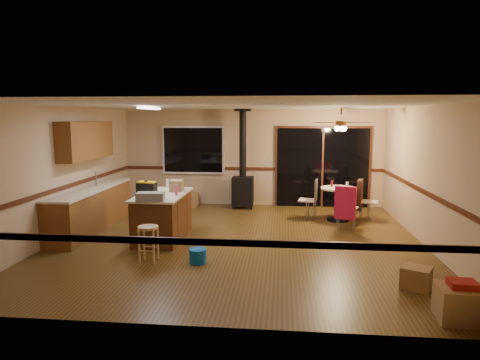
# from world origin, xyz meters

# --- Properties ---
(floor) EXTENTS (7.00, 7.00, 0.00)m
(floor) POSITION_xyz_m (0.00, 0.00, 0.00)
(floor) COLOR #4B3315
(floor) RESTS_ON ground
(ceiling) EXTENTS (7.00, 7.00, 0.00)m
(ceiling) POSITION_xyz_m (0.00, 0.00, 2.60)
(ceiling) COLOR silver
(ceiling) RESTS_ON ground
(wall_back) EXTENTS (7.00, 0.00, 7.00)m
(wall_back) POSITION_xyz_m (0.00, 3.50, 1.30)
(wall_back) COLOR tan
(wall_back) RESTS_ON ground
(wall_front) EXTENTS (7.00, 0.00, 7.00)m
(wall_front) POSITION_xyz_m (0.00, -3.50, 1.30)
(wall_front) COLOR tan
(wall_front) RESTS_ON ground
(wall_left) EXTENTS (0.00, 7.00, 7.00)m
(wall_left) POSITION_xyz_m (-3.50, 0.00, 1.30)
(wall_left) COLOR tan
(wall_left) RESTS_ON ground
(wall_right) EXTENTS (0.00, 7.00, 7.00)m
(wall_right) POSITION_xyz_m (3.50, 0.00, 1.30)
(wall_right) COLOR tan
(wall_right) RESTS_ON ground
(chair_rail) EXTENTS (7.00, 7.00, 0.08)m
(chair_rail) POSITION_xyz_m (0.00, 0.00, 1.00)
(chair_rail) COLOR #421D10
(chair_rail) RESTS_ON ground
(window) EXTENTS (1.72, 0.10, 1.32)m
(window) POSITION_xyz_m (-1.60, 3.45, 1.50)
(window) COLOR black
(window) RESTS_ON ground
(sliding_door) EXTENTS (2.52, 0.10, 2.10)m
(sliding_door) POSITION_xyz_m (1.90, 3.45, 1.05)
(sliding_door) COLOR black
(sliding_door) RESTS_ON ground
(lower_cabinets) EXTENTS (0.60, 3.00, 0.86)m
(lower_cabinets) POSITION_xyz_m (-3.20, 0.50, 0.43)
(lower_cabinets) COLOR brown
(lower_cabinets) RESTS_ON ground
(countertop) EXTENTS (0.64, 3.04, 0.04)m
(countertop) POSITION_xyz_m (-3.20, 0.50, 0.88)
(countertop) COLOR beige
(countertop) RESTS_ON lower_cabinets
(upper_cabinets) EXTENTS (0.35, 2.00, 0.80)m
(upper_cabinets) POSITION_xyz_m (-3.33, 0.70, 1.90)
(upper_cabinets) COLOR brown
(upper_cabinets) RESTS_ON ground
(kitchen_island) EXTENTS (0.88, 1.68, 0.90)m
(kitchen_island) POSITION_xyz_m (-1.50, 0.00, 0.45)
(kitchen_island) COLOR #4A2712
(kitchen_island) RESTS_ON ground
(wood_stove) EXTENTS (0.55, 0.50, 2.52)m
(wood_stove) POSITION_xyz_m (-0.20, 3.05, 0.73)
(wood_stove) COLOR black
(wood_stove) RESTS_ON ground
(ceiling_fan) EXTENTS (0.24, 0.24, 0.55)m
(ceiling_fan) POSITION_xyz_m (2.14, 1.85, 2.21)
(ceiling_fan) COLOR brown
(ceiling_fan) RESTS_ON ceiling
(fluorescent_strip) EXTENTS (0.10, 1.20, 0.04)m
(fluorescent_strip) POSITION_xyz_m (-1.80, 0.30, 2.56)
(fluorescent_strip) COLOR white
(fluorescent_strip) RESTS_ON ceiling
(toolbox_grey) EXTENTS (0.52, 0.33, 0.15)m
(toolbox_grey) POSITION_xyz_m (-1.51, -0.72, 0.98)
(toolbox_grey) COLOR slate
(toolbox_grey) RESTS_ON kitchen_island
(toolbox_black) EXTENTS (0.40, 0.25, 0.21)m
(toolbox_black) POSITION_xyz_m (-1.82, 0.04, 1.00)
(toolbox_black) COLOR black
(toolbox_black) RESTS_ON kitchen_island
(toolbox_yellow_lid) EXTENTS (0.37, 0.23, 0.03)m
(toolbox_yellow_lid) POSITION_xyz_m (-1.82, 0.04, 1.12)
(toolbox_yellow_lid) COLOR gold
(toolbox_yellow_lid) RESTS_ON toolbox_black
(box_on_island) EXTENTS (0.27, 0.35, 0.22)m
(box_on_island) POSITION_xyz_m (-1.30, 0.34, 1.01)
(box_on_island) COLOR olive
(box_on_island) RESTS_ON kitchen_island
(bottle_dark) EXTENTS (0.08, 0.08, 0.25)m
(bottle_dark) POSITION_xyz_m (-1.82, 0.01, 1.02)
(bottle_dark) COLOR black
(bottle_dark) RESTS_ON kitchen_island
(bottle_pink) EXTENTS (0.08, 0.08, 0.20)m
(bottle_pink) POSITION_xyz_m (-1.18, -0.15, 1.00)
(bottle_pink) COLOR #D84C8C
(bottle_pink) RESTS_ON kitchen_island
(bottle_white) EXTENTS (0.08, 0.08, 0.19)m
(bottle_white) POSITION_xyz_m (-1.57, 0.66, 1.00)
(bottle_white) COLOR white
(bottle_white) RESTS_ON kitchen_island
(bar_stool) EXTENTS (0.38, 0.38, 0.61)m
(bar_stool) POSITION_xyz_m (-1.35, -1.39, 0.30)
(bar_stool) COLOR tan
(bar_stool) RESTS_ON floor
(blue_bucket) EXTENTS (0.31, 0.31, 0.24)m
(blue_bucket) POSITION_xyz_m (-0.53, -1.36, 0.12)
(blue_bucket) COLOR #0D59B8
(blue_bucket) RESTS_ON floor
(dining_table) EXTENTS (0.82, 0.82, 0.78)m
(dining_table) POSITION_xyz_m (2.14, 1.85, 0.53)
(dining_table) COLOR black
(dining_table) RESTS_ON ground
(glass_red) EXTENTS (0.06, 0.06, 0.14)m
(glass_red) POSITION_xyz_m (1.99, 1.95, 0.85)
(glass_red) COLOR #590C14
(glass_red) RESTS_ON dining_table
(glass_cream) EXTENTS (0.07, 0.07, 0.14)m
(glass_cream) POSITION_xyz_m (2.32, 1.80, 0.85)
(glass_cream) COLOR beige
(glass_cream) RESTS_ON dining_table
(chair_left) EXTENTS (0.47, 0.47, 0.51)m
(chair_left) POSITION_xyz_m (1.54, 1.93, 0.59)
(chair_left) COLOR #C6B193
(chair_left) RESTS_ON ground
(chair_near) EXTENTS (0.56, 0.58, 0.70)m
(chair_near) POSITION_xyz_m (2.17, 0.98, 0.60)
(chair_near) COLOR #C6B193
(chair_near) RESTS_ON ground
(chair_right) EXTENTS (0.56, 0.53, 0.70)m
(chair_right) POSITION_xyz_m (2.66, 1.95, 0.60)
(chair_right) COLOR #C6B193
(chair_right) RESTS_ON ground
(box_under_window) EXTENTS (0.51, 0.43, 0.37)m
(box_under_window) POSITION_xyz_m (-1.68, 3.10, 0.18)
(box_under_window) COLOR olive
(box_under_window) RESTS_ON floor
(box_corner_a) EXTENTS (0.56, 0.48, 0.41)m
(box_corner_a) POSITION_xyz_m (2.95, -3.05, 0.20)
(box_corner_a) COLOR olive
(box_corner_a) RESTS_ON floor
(box_corner_b) EXTENTS (0.49, 0.47, 0.31)m
(box_corner_b) POSITION_xyz_m (2.72, -2.11, 0.15)
(box_corner_b) COLOR olive
(box_corner_b) RESTS_ON floor
(box_small_red) EXTENTS (0.32, 0.27, 0.08)m
(box_small_red) POSITION_xyz_m (2.95, -3.05, 0.45)
(box_small_red) COLOR maroon
(box_small_red) RESTS_ON box_corner_a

